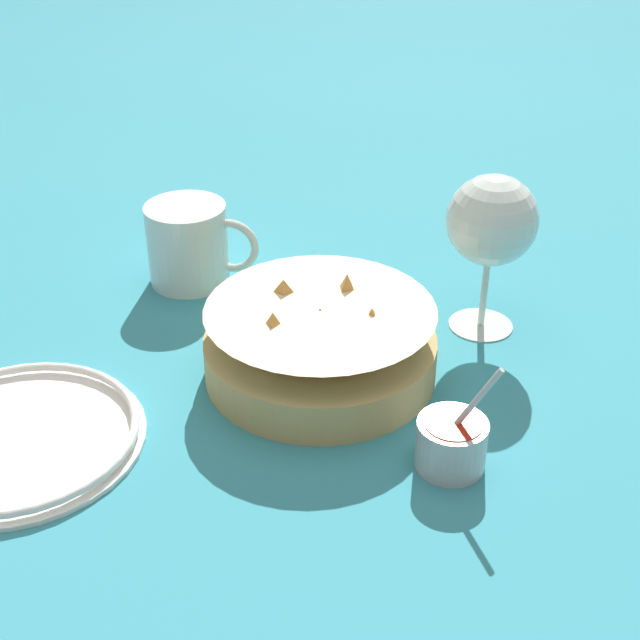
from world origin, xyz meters
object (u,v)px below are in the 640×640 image
beer_mug (189,247)px  side_plate (18,436)px  food_basket (320,344)px  wine_glass (492,224)px  sauce_cup (452,442)px

beer_mug → side_plate: (-0.06, -0.31, -0.04)m
food_basket → side_plate: bearing=-148.0°
wine_glass → sauce_cup: bearing=-95.2°
side_plate → sauce_cup: bearing=5.6°
food_basket → wine_glass: 0.21m
food_basket → sauce_cup: bearing=-40.7°
beer_mug → side_plate: 0.32m
sauce_cup → beer_mug: sauce_cup is taller
sauce_cup → side_plate: bearing=-174.4°
sauce_cup → wine_glass: 0.25m
sauce_cup → beer_mug: size_ratio=0.80×
sauce_cup → side_plate: 0.37m
sauce_cup → wine_glass: (0.02, 0.23, 0.09)m
food_basket → wine_glass: size_ratio=1.32×
sauce_cup → beer_mug: 0.41m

